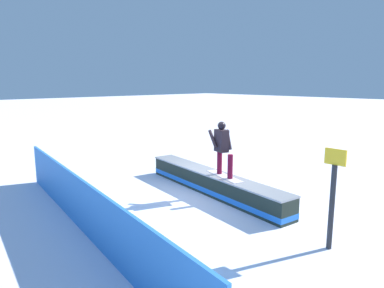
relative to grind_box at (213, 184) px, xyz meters
name	(u,v)px	position (x,y,z in m)	size (l,w,h in m)	color
ground_plane	(213,193)	(0.00, 0.00, -0.28)	(120.00, 120.00, 0.00)	white
grind_box	(213,184)	(0.00, 0.00, 0.00)	(5.54, 1.36, 0.61)	black
snowboarder	(222,147)	(-0.37, 0.03, 1.13)	(1.45, 0.68, 1.48)	silver
safety_fence	(83,206)	(0.00, 3.88, 0.30)	(9.13, 0.06, 1.16)	#307EE1
trail_marker	(333,196)	(-3.82, 0.77, 0.76)	(0.40, 0.10, 1.94)	#262628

